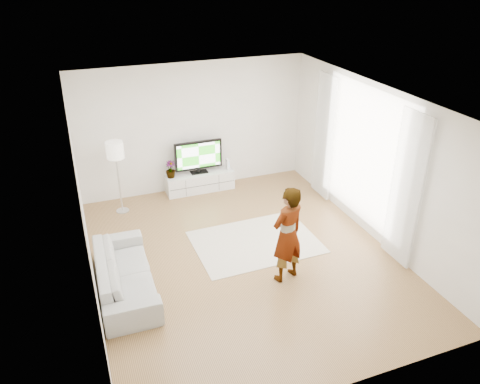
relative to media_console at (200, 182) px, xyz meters
name	(u,v)px	position (x,y,z in m)	size (l,w,h in m)	color
floor	(244,257)	(-0.02, -2.76, -0.21)	(6.00, 6.00, 0.00)	#A57D4A
ceiling	(244,100)	(-0.02, -2.76, 2.59)	(6.00, 6.00, 0.00)	white
wall_left	(83,212)	(-2.52, -2.76, 1.19)	(0.02, 6.00, 2.80)	white
wall_right	(374,163)	(2.48, -2.76, 1.19)	(0.02, 6.00, 2.80)	white
wall_back	(194,128)	(-0.02, 0.24, 1.19)	(5.00, 0.02, 2.80)	white
wall_front	(344,299)	(-0.02, -5.76, 1.19)	(5.00, 0.02, 2.80)	white
window	(364,155)	(2.46, -2.46, 1.24)	(0.01, 2.60, 2.50)	white
curtain_near	(406,190)	(2.38, -3.76, 1.14)	(0.04, 0.70, 2.60)	white
curtain_far	(324,137)	(2.38, -1.16, 1.14)	(0.04, 0.70, 2.60)	white
media_console	(200,182)	(0.00, 0.00, 0.00)	(1.51, 0.43, 0.42)	white
television	(198,156)	(0.00, 0.03, 0.61)	(1.05, 0.21, 0.73)	black
game_console	(228,164)	(0.66, 0.00, 0.32)	(0.07, 0.17, 0.22)	white
potted_plant	(170,169)	(-0.64, 0.00, 0.40)	(0.21, 0.21, 0.38)	#3F7238
rug	(256,242)	(0.35, -2.41, -0.21)	(2.22, 1.60, 0.01)	beige
player	(287,235)	(0.40, -3.56, 0.62)	(0.60, 0.39, 1.63)	#334772
sofa	(125,273)	(-2.07, -2.92, 0.09)	(2.09, 0.82, 0.61)	#B3B3AE
floor_lamp	(115,153)	(-1.77, -0.35, 1.07)	(0.34, 0.34, 1.51)	silver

